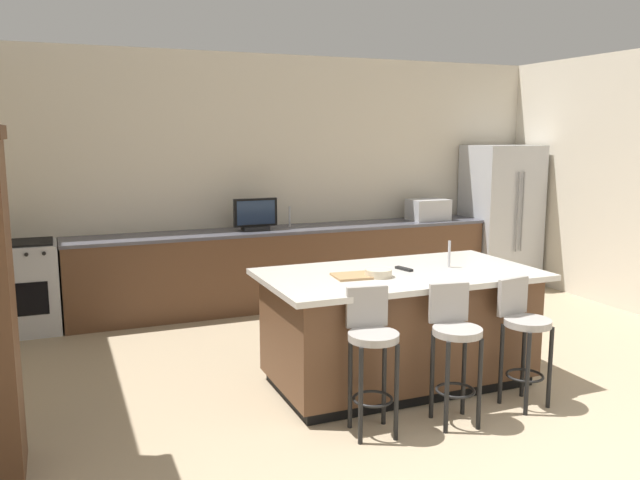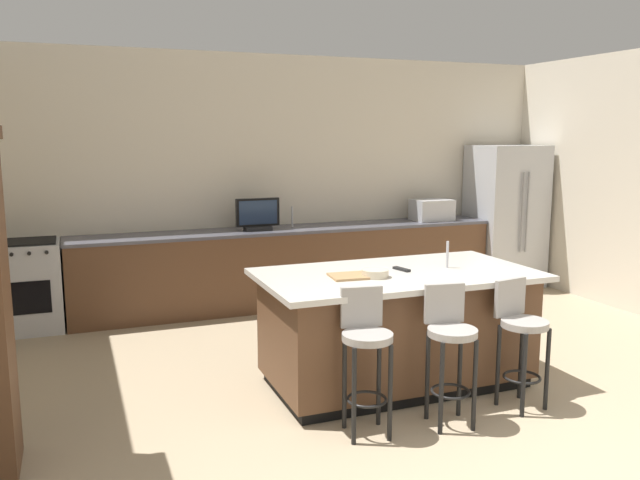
# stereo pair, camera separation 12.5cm
# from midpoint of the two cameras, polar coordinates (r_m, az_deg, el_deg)

# --- Properties ---
(wall_back) EXTENTS (7.25, 0.12, 2.92)m
(wall_back) POSITION_cam_midpoint_polar(r_m,az_deg,el_deg) (7.86, -3.55, 5.39)
(wall_back) COLOR beige
(wall_back) RESTS_ON ground_plane
(counter_back) EXTENTS (5.02, 0.62, 0.92)m
(counter_back) POSITION_cam_midpoint_polar(r_m,az_deg,el_deg) (7.62, -3.17, -2.34)
(counter_back) COLOR brown
(counter_back) RESTS_ON ground_plane
(kitchen_island) EXTENTS (2.18, 1.17, 0.92)m
(kitchen_island) POSITION_cam_midpoint_polar(r_m,az_deg,el_deg) (5.26, 6.30, -7.62)
(kitchen_island) COLOR black
(kitchen_island) RESTS_ON ground_plane
(refrigerator) EXTENTS (0.88, 0.76, 1.86)m
(refrigerator) POSITION_cam_midpoint_polar(r_m,az_deg,el_deg) (8.90, 15.26, 2.10)
(refrigerator) COLOR #B7BABF
(refrigerator) RESTS_ON ground_plane
(range_oven) EXTENTS (0.71, 0.63, 0.94)m
(range_oven) POSITION_cam_midpoint_polar(r_m,az_deg,el_deg) (7.22, -25.28, -3.83)
(range_oven) COLOR #B7BABF
(range_oven) RESTS_ON ground_plane
(microwave) EXTENTS (0.48, 0.36, 0.26)m
(microwave) POSITION_cam_midpoint_polar(r_m,az_deg,el_deg) (8.32, 9.09, 2.67)
(microwave) COLOR #B7BABF
(microwave) RESTS_ON counter_back
(tv_monitor) EXTENTS (0.50, 0.16, 0.37)m
(tv_monitor) POSITION_cam_midpoint_polar(r_m,az_deg,el_deg) (7.34, -6.21, 2.13)
(tv_monitor) COLOR black
(tv_monitor) RESTS_ON counter_back
(sink_faucet_back) EXTENTS (0.02, 0.02, 0.24)m
(sink_faucet_back) POSITION_cam_midpoint_polar(r_m,az_deg,el_deg) (7.63, -3.17, 2.08)
(sink_faucet_back) COLOR #B2B2B7
(sink_faucet_back) RESTS_ON counter_back
(sink_faucet_island) EXTENTS (0.02, 0.02, 0.22)m
(sink_faucet_island) POSITION_cam_midpoint_polar(r_m,az_deg,el_deg) (5.36, 10.69, -1.23)
(sink_faucet_island) COLOR #B2B2B7
(sink_faucet_island) RESTS_ON kitchen_island
(bar_stool_left) EXTENTS (0.34, 0.36, 0.99)m
(bar_stool_left) POSITION_cam_midpoint_polar(r_m,az_deg,el_deg) (4.37, 3.77, -9.48)
(bar_stool_left) COLOR gray
(bar_stool_left) RESTS_ON ground_plane
(bar_stool_center) EXTENTS (0.34, 0.36, 0.97)m
(bar_stool_center) POSITION_cam_midpoint_polar(r_m,az_deg,el_deg) (4.60, 11.06, -8.81)
(bar_stool_center) COLOR gray
(bar_stool_center) RESTS_ON ground_plane
(bar_stool_right) EXTENTS (0.34, 0.36, 0.95)m
(bar_stool_right) POSITION_cam_midpoint_polar(r_m,az_deg,el_deg) (5.02, 16.85, -7.74)
(bar_stool_right) COLOR gray
(bar_stool_right) RESTS_ON ground_plane
(fruit_bowl) EXTENTS (0.21, 0.21, 0.06)m
(fruit_bowl) POSITION_cam_midpoint_polar(r_m,az_deg,el_deg) (4.94, 4.45, -2.93)
(fruit_bowl) COLOR beige
(fruit_bowl) RESTS_ON kitchen_island
(tv_remote) EXTENTS (0.08, 0.18, 0.02)m
(tv_remote) POSITION_cam_midpoint_polar(r_m,az_deg,el_deg) (5.21, 6.75, -2.54)
(tv_remote) COLOR black
(tv_remote) RESTS_ON kitchen_island
(cutting_board) EXTENTS (0.36, 0.28, 0.02)m
(cutting_board) POSITION_cam_midpoint_polar(r_m,az_deg,el_deg) (4.93, 2.45, -3.18)
(cutting_board) COLOR #A87F51
(cutting_board) RESTS_ON kitchen_island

